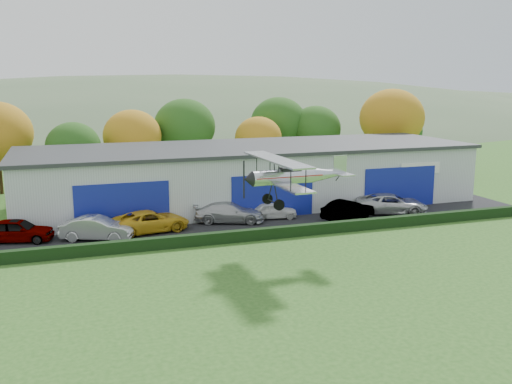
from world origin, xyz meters
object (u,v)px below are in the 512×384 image
object	(u,v)px
car_5	(348,210)
biplane	(292,175)
car_1	(97,228)
hangar	(250,174)
car_6	(392,204)
car_4	(273,210)
car_2	(151,221)
car_0	(18,230)
car_3	(229,212)

from	to	relation	value
car_5	biplane	bearing A→B (deg)	112.22
car_1	hangar	bearing A→B (deg)	-38.59
car_6	car_4	bearing A→B (deg)	104.35
car_2	car_5	xyz separation A→B (m)	(15.67, -1.31, -0.01)
hangar	car_6	distance (m)	12.90
car_0	car_5	xyz separation A→B (m)	(24.83, -1.64, -0.03)
hangar	car_3	distance (m)	7.75
car_5	car_0	bearing A→B (deg)	65.41
hangar	car_3	xyz separation A→B (m)	(-3.85, -6.48, -1.81)
car_4	car_5	xyz separation A→B (m)	(5.66, -2.19, 0.13)
car_1	car_2	bearing A→B (deg)	-55.29
car_2	car_6	distance (m)	20.11
hangar	car_3	bearing A→B (deg)	-120.71
car_3	car_5	size ratio (longest dim) A/B	1.15
hangar	car_2	bearing A→B (deg)	-144.25
car_3	car_5	world-z (taller)	car_3
car_1	biplane	xyz separation A→B (m)	(11.48, -7.90, 4.44)
car_1	car_5	distance (m)	19.56
car_4	biplane	world-z (taller)	biplane
car_3	car_4	xyz separation A→B (m)	(3.71, 0.05, -0.14)
car_2	car_3	xyz separation A→B (m)	(6.31, 0.83, 0.00)
car_2	car_6	size ratio (longest dim) A/B	0.96
hangar	car_0	world-z (taller)	hangar
car_2	car_6	world-z (taller)	car_6
car_1	car_3	bearing A→B (deg)	-59.13
car_2	car_4	size ratio (longest dim) A/B	1.47
car_3	car_4	bearing A→B (deg)	-69.79
car_3	car_5	bearing A→B (deg)	-83.39
car_0	car_3	xyz separation A→B (m)	(15.46, 0.51, -0.02)
car_1	biplane	world-z (taller)	biplane
car_1	car_6	world-z (taller)	car_1
hangar	car_6	bearing A→B (deg)	-38.90
car_2	car_4	world-z (taller)	car_2
car_3	car_0	bearing A→B (deg)	111.39
car_0	car_5	bearing A→B (deg)	-78.62
hangar	car_1	world-z (taller)	hangar
car_2	car_6	xyz separation A→B (m)	(20.09, -0.71, 0.03)
car_0	car_6	world-z (taller)	car_6
car_4	car_5	bearing A→B (deg)	-102.53
car_5	car_4	bearing A→B (deg)	48.02
car_1	car_5	xyz separation A→B (m)	(19.56, -0.36, -0.04)
hangar	car_0	xyz separation A→B (m)	(-19.31, -6.99, -1.79)
hangar	biplane	size ratio (longest dim) A/B	5.04
car_6	biplane	distance (m)	15.56
car_6	car_3	bearing A→B (deg)	106.92
car_5	biplane	size ratio (longest dim) A/B	0.59
car_1	car_3	world-z (taller)	car_1
car_0	car_1	world-z (taller)	car_1
car_4	car_3	bearing A→B (deg)	99.33
car_1	car_4	world-z (taller)	car_1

